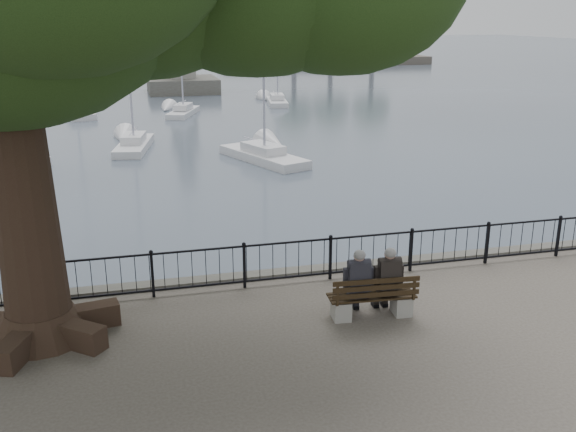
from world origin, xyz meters
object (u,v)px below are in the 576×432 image
object	(u,v)px
bench	(372,302)
person_left	(356,285)
person_right	(386,283)
lion_monument	(182,67)

from	to	relation	value
bench	person_left	size ratio (longest dim) A/B	1.22
bench	person_right	distance (m)	0.48
person_left	person_right	world-z (taller)	same
bench	person_right	xyz separation A→B (m)	(0.32, 0.08, 0.35)
person_left	bench	bearing A→B (deg)	-22.02
person_left	person_right	bearing A→B (deg)	-3.94
person_right	lion_monument	xyz separation A→B (m)	(0.46, 49.42, 0.63)
person_left	person_right	distance (m)	0.63
bench	lion_monument	size ratio (longest dim) A/B	0.20
person_right	lion_monument	size ratio (longest dim) A/B	0.16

